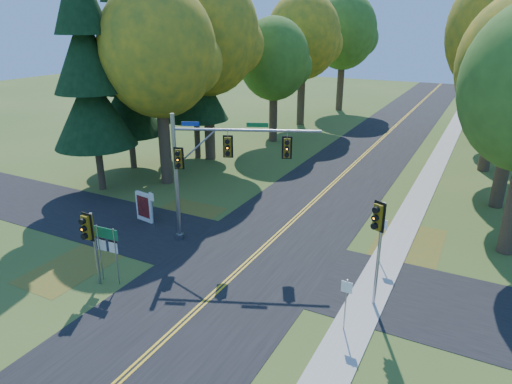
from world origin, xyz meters
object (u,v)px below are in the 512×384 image
at_px(traffic_mast, 211,162).
at_px(info_kiosk, 144,207).
at_px(east_signal_pole, 378,228).
at_px(route_sign_cluster, 107,243).

relative_size(traffic_mast, info_kiosk, 3.93).
distance_m(traffic_mast, info_kiosk, 6.26).
distance_m(traffic_mast, east_signal_pole, 9.60).
xyz_separation_m(traffic_mast, east_signal_pole, (9.31, -2.16, -0.88)).
bearing_deg(route_sign_cluster, east_signal_pole, 14.75).
bearing_deg(east_signal_pole, route_sign_cluster, -137.57).
xyz_separation_m(east_signal_pole, route_sign_cluster, (-11.24, -3.68, -1.66)).
distance_m(east_signal_pole, route_sign_cluster, 11.95).
bearing_deg(traffic_mast, east_signal_pole, -36.41).
height_order(traffic_mast, info_kiosk, traffic_mast).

